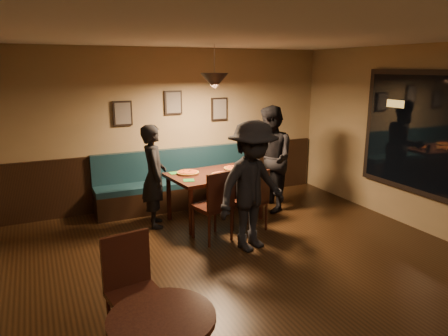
% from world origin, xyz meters
% --- Properties ---
extents(floor, '(7.00, 7.00, 0.00)m').
position_xyz_m(floor, '(0.00, 0.00, 0.00)').
color(floor, black).
rests_on(floor, ground).
extents(ceiling, '(7.00, 7.00, 0.00)m').
position_xyz_m(ceiling, '(0.00, 0.00, 2.80)').
color(ceiling, silver).
rests_on(ceiling, ground).
extents(wall_back, '(6.00, 0.00, 6.00)m').
position_xyz_m(wall_back, '(0.00, 3.50, 1.40)').
color(wall_back, '#8C704F').
rests_on(wall_back, ground).
extents(wainscot, '(5.88, 0.06, 1.00)m').
position_xyz_m(wainscot, '(0.00, 3.47, 0.50)').
color(wainscot, black).
rests_on(wainscot, ground).
extents(booth_bench, '(3.00, 0.60, 1.00)m').
position_xyz_m(booth_bench, '(0.00, 3.20, 0.50)').
color(booth_bench, '#0F232D').
rests_on(booth_bench, ground).
extents(window_frame, '(0.06, 2.56, 1.86)m').
position_xyz_m(window_frame, '(2.96, 0.50, 1.50)').
color(window_frame, black).
rests_on(window_frame, wall_right).
extents(window_glass, '(0.00, 2.40, 2.40)m').
position_xyz_m(window_glass, '(2.93, 0.50, 1.50)').
color(window_glass, black).
rests_on(window_glass, wall_right).
extents(picture_left, '(0.32, 0.04, 0.42)m').
position_xyz_m(picture_left, '(-0.90, 3.47, 1.70)').
color(picture_left, black).
rests_on(picture_left, wall_back).
extents(picture_center, '(0.32, 0.04, 0.42)m').
position_xyz_m(picture_center, '(0.00, 3.47, 1.85)').
color(picture_center, black).
rests_on(picture_center, wall_back).
extents(picture_right, '(0.32, 0.04, 0.42)m').
position_xyz_m(picture_right, '(0.90, 3.47, 1.70)').
color(picture_right, black).
rests_on(picture_right, wall_back).
extents(pendant_lamp, '(0.44, 0.44, 0.25)m').
position_xyz_m(pendant_lamp, '(0.31, 2.34, 2.25)').
color(pendant_lamp, black).
rests_on(pendant_lamp, ceiling).
extents(dining_table, '(1.57, 1.12, 0.78)m').
position_xyz_m(dining_table, '(0.31, 2.34, 0.39)').
color(dining_table, black).
rests_on(dining_table, floor).
extents(chair_near_left, '(0.56, 0.56, 1.05)m').
position_xyz_m(chair_near_left, '(-0.06, 1.59, 0.53)').
color(chair_near_left, black).
rests_on(chair_near_left, floor).
extents(chair_near_right, '(0.56, 0.56, 0.97)m').
position_xyz_m(chair_near_right, '(0.58, 1.65, 0.49)').
color(chair_near_right, '#311B0D').
rests_on(chair_near_right, floor).
extents(diner_left, '(0.48, 0.65, 1.62)m').
position_xyz_m(diner_left, '(-0.67, 2.48, 0.81)').
color(diner_left, black).
rests_on(diner_left, floor).
extents(diner_right, '(0.82, 0.99, 1.84)m').
position_xyz_m(diner_right, '(1.35, 2.35, 0.92)').
color(diner_right, black).
rests_on(diner_right, floor).
extents(diner_front, '(1.29, 0.96, 1.79)m').
position_xyz_m(diner_front, '(0.31, 1.08, 0.89)').
color(diner_front, black).
rests_on(diner_front, floor).
extents(pizza_a, '(0.39, 0.39, 0.04)m').
position_xyz_m(pizza_a, '(-0.10, 2.49, 0.81)').
color(pizza_a, orange).
rests_on(pizza_a, dining_table).
extents(pizza_b, '(0.47, 0.47, 0.04)m').
position_xyz_m(pizza_b, '(0.35, 2.13, 0.81)').
color(pizza_b, orange).
rests_on(pizza_b, dining_table).
extents(pizza_c, '(0.41, 0.41, 0.04)m').
position_xyz_m(pizza_c, '(0.71, 2.46, 0.80)').
color(pizza_c, '#C48325').
rests_on(pizza_c, dining_table).
extents(soda_glass, '(0.09, 0.09, 0.16)m').
position_xyz_m(soda_glass, '(0.97, 2.06, 0.87)').
color(soda_glass, black).
rests_on(soda_glass, dining_table).
extents(tabasco_bottle, '(0.04, 0.04, 0.13)m').
position_xyz_m(tabasco_bottle, '(0.87, 2.31, 0.85)').
color(tabasco_bottle, '#950E04').
rests_on(tabasco_bottle, dining_table).
extents(napkin_a, '(0.16, 0.16, 0.01)m').
position_xyz_m(napkin_a, '(-0.29, 2.62, 0.79)').
color(napkin_a, '#217C2A').
rests_on(napkin_a, dining_table).
extents(napkin_b, '(0.20, 0.20, 0.01)m').
position_xyz_m(napkin_b, '(-0.23, 2.10, 0.79)').
color(napkin_b, '#1C6C29').
rests_on(napkin_b, dining_table).
extents(cutlery_set, '(0.21, 0.03, 0.00)m').
position_xyz_m(cutlery_set, '(0.34, 1.96, 0.79)').
color(cutlery_set, silver).
rests_on(cutlery_set, dining_table).
extents(cafe_chair_far, '(0.51, 0.51, 1.02)m').
position_xyz_m(cafe_chair_far, '(-1.62, -0.31, 0.51)').
color(cafe_chair_far, black).
rests_on(cafe_chair_far, floor).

